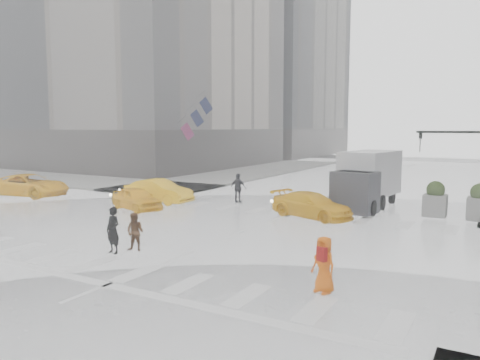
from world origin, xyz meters
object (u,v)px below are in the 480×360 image
Objects in this scene: pedestrian_orange at (324,264)px; taxi_mid at (159,191)px; taxi_front at (136,199)px; box_truck at (366,178)px; pedestrian_brown at (135,232)px.

pedestrian_orange is 17.35m from taxi_mid.
taxi_front is 13.12m from box_truck.
pedestrian_brown is 0.33× the size of taxi_mid.
taxi_mid reaches higher than taxi_front.
box_truck is (-2.67, 14.49, 0.91)m from pedestrian_orange.
pedestrian_orange is 0.43× the size of taxi_front.
taxi_front is at bearing 175.91° from pedestrian_orange.
taxi_front is (-13.65, 7.41, -0.17)m from pedestrian_orange.
pedestrian_brown is at bearing -118.38° from taxi_front.
pedestrian_brown is 8.98m from taxi_front.
pedestrian_brown is at bearing -102.32° from box_truck.
taxi_front is 2.64m from taxi_mid.
box_truck reaches higher than pedestrian_orange.
taxi_front is (-6.01, 6.68, -0.09)m from pedestrian_brown.
box_truck is at bearing 124.82° from pedestrian_orange.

